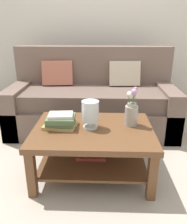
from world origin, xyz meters
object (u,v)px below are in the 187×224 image
object	(u,v)px
coffee_table	(93,141)
book_stack_main	(61,121)
flower_pitcher	(131,111)
couch	(92,102)
glass_hurricane_vase	(90,112)

from	to	relation	value
coffee_table	book_stack_main	distance (m)	0.35
coffee_table	flower_pitcher	world-z (taller)	flower_pitcher
coffee_table	flower_pitcher	distance (m)	0.44
book_stack_main	flower_pitcher	size ratio (longest dim) A/B	0.86
book_stack_main	flower_pitcher	bearing A→B (deg)	6.98
couch	book_stack_main	distance (m)	1.07
glass_hurricane_vase	flower_pitcher	bearing A→B (deg)	11.18
coffee_table	glass_hurricane_vase	size ratio (longest dim) A/B	4.27
couch	glass_hurricane_vase	bearing A→B (deg)	-88.64
couch	flower_pitcher	bearing A→B (deg)	-67.61
couch	coffee_table	world-z (taller)	couch
couch	flower_pitcher	distance (m)	1.06
couch	flower_pitcher	world-z (taller)	couch
book_stack_main	flower_pitcher	xyz separation A→B (m)	(0.64, 0.08, 0.07)
couch	coffee_table	xyz separation A→B (m)	(0.05, -1.05, -0.03)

